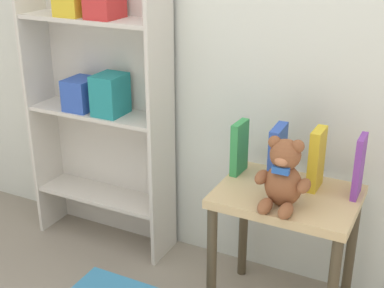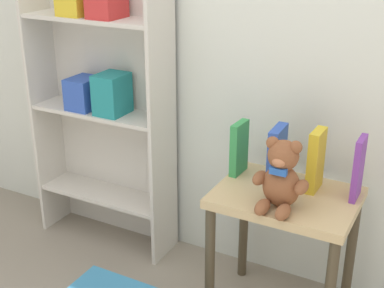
{
  "view_description": "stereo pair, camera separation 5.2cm",
  "coord_description": "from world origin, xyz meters",
  "views": [
    {
      "loc": [
        0.63,
        -0.63,
        1.52
      ],
      "look_at": [
        -0.3,
        1.22,
        0.66
      ],
      "focal_mm": 50.0,
      "sensor_mm": 36.0,
      "label": 1
    },
    {
      "loc": [
        0.67,
        -0.6,
        1.52
      ],
      "look_at": [
        -0.3,
        1.22,
        0.66
      ],
      "focal_mm": 50.0,
      "sensor_mm": 36.0,
      "label": 2
    }
  ],
  "objects": [
    {
      "name": "book_standing_blue",
      "position": [
        0.06,
        1.26,
        0.67
      ],
      "size": [
        0.05,
        0.14,
        0.22
      ],
      "primitive_type": "cube",
      "rotation": [
        0.0,
        0.0,
        0.04
      ],
      "color": "#2D51B7",
      "rests_on": "display_table"
    },
    {
      "name": "book_standing_purple",
      "position": [
        0.37,
        1.26,
        0.68
      ],
      "size": [
        0.02,
        0.11,
        0.24
      ],
      "primitive_type": "cube",
      "rotation": [
        0.0,
        0.0,
        0.01
      ],
      "color": "purple",
      "rests_on": "display_table"
    },
    {
      "name": "display_table",
      "position": [
        0.14,
        1.17,
        0.46
      ],
      "size": [
        0.53,
        0.4,
        0.56
      ],
      "color": "tan",
      "rests_on": "ground_plane"
    },
    {
      "name": "teddy_bear",
      "position": [
        0.15,
        1.05,
        0.68
      ],
      "size": [
        0.2,
        0.18,
        0.26
      ],
      "color": "brown",
      "rests_on": "display_table"
    },
    {
      "name": "book_standing_yellow",
      "position": [
        0.22,
        1.25,
        0.68
      ],
      "size": [
        0.04,
        0.12,
        0.24
      ],
      "primitive_type": "cube",
      "rotation": [
        0.0,
        0.0,
        -0.02
      ],
      "color": "gold",
      "rests_on": "display_table"
    },
    {
      "name": "bookshelf_side",
      "position": [
        -0.84,
        1.35,
        0.76
      ],
      "size": [
        0.71,
        0.22,
        1.37
      ],
      "color": "beige",
      "rests_on": "ground_plane"
    },
    {
      "name": "book_standing_green",
      "position": [
        -0.1,
        1.25,
        0.67
      ],
      "size": [
        0.04,
        0.11,
        0.22
      ],
      "primitive_type": "cube",
      "rotation": [
        0.0,
        0.0,
        -0.05
      ],
      "color": "#33934C",
      "rests_on": "display_table"
    }
  ]
}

